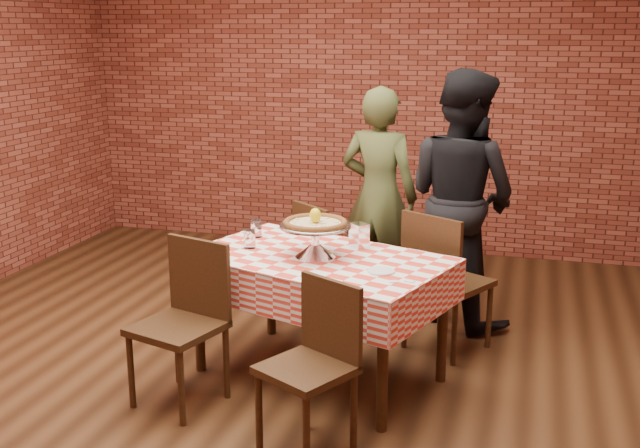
% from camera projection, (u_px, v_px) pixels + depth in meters
% --- Properties ---
extents(ground, '(6.00, 6.00, 0.00)m').
position_uv_depth(ground, '(261.00, 379.00, 4.60)').
color(ground, black).
rests_on(ground, ground).
extents(back_wall, '(5.50, 0.00, 5.50)m').
position_uv_depth(back_wall, '(370.00, 95.00, 7.03)').
color(back_wall, maroon).
rests_on(back_wall, ground).
extents(table, '(1.65, 1.29, 0.75)m').
position_uv_depth(table, '(319.00, 317.00, 4.56)').
color(table, '#3A2311').
rests_on(table, ground).
extents(tablecloth, '(1.69, 1.33, 0.25)m').
position_uv_depth(tablecloth, '(319.00, 276.00, 4.50)').
color(tablecloth, red).
rests_on(tablecloth, table).
extents(pizza_stand, '(0.43, 0.43, 0.19)m').
position_uv_depth(pizza_stand, '(315.00, 241.00, 4.44)').
color(pizza_stand, silver).
rests_on(pizza_stand, tablecloth).
extents(pizza, '(0.37, 0.37, 0.03)m').
position_uv_depth(pizza, '(315.00, 224.00, 4.42)').
color(pizza, beige).
rests_on(pizza, pizza_stand).
extents(lemon, '(0.07, 0.07, 0.09)m').
position_uv_depth(lemon, '(315.00, 216.00, 4.40)').
color(lemon, yellow).
rests_on(lemon, pizza).
extents(water_glass_left, '(0.09, 0.09, 0.11)m').
position_uv_depth(water_glass_left, '(250.00, 239.00, 4.62)').
color(water_glass_left, white).
rests_on(water_glass_left, tablecloth).
extents(water_glass_right, '(0.09, 0.09, 0.11)m').
position_uv_depth(water_glass_right, '(256.00, 228.00, 4.86)').
color(water_glass_right, white).
rests_on(water_glass_right, tablecloth).
extents(side_plate, '(0.19, 0.19, 0.01)m').
position_uv_depth(side_plate, '(381.00, 271.00, 4.17)').
color(side_plate, white).
rests_on(side_plate, tablecloth).
extents(sweetener_packet_a, '(0.06, 0.05, 0.00)m').
position_uv_depth(sweetener_packet_a, '(393.00, 282.00, 4.02)').
color(sweetener_packet_a, white).
rests_on(sweetener_packet_a, tablecloth).
extents(sweetener_packet_b, '(0.06, 0.05, 0.00)m').
position_uv_depth(sweetener_packet_b, '(409.00, 281.00, 4.02)').
color(sweetener_packet_b, white).
rests_on(sweetener_packet_b, tablecloth).
extents(condiment_caddy, '(0.13, 0.13, 0.15)m').
position_uv_depth(condiment_caddy, '(359.00, 235.00, 4.64)').
color(condiment_caddy, silver).
rests_on(condiment_caddy, tablecloth).
extents(chair_near_left, '(0.54, 0.54, 0.91)m').
position_uv_depth(chair_near_left, '(177.00, 327.00, 4.21)').
color(chair_near_left, '#3A2311').
rests_on(chair_near_left, ground).
extents(chair_near_right, '(0.53, 0.53, 0.87)m').
position_uv_depth(chair_near_right, '(306.00, 373.00, 3.70)').
color(chair_near_right, '#3A2311').
rests_on(chair_near_right, ground).
extents(chair_far_left, '(0.56, 0.56, 0.87)m').
position_uv_depth(chair_far_left, '(331.00, 262.00, 5.43)').
color(chair_far_left, '#3A2311').
rests_on(chair_far_left, ground).
extents(chair_far_right, '(0.61, 0.61, 0.93)m').
position_uv_depth(chair_far_right, '(449.00, 280.00, 4.94)').
color(chair_far_right, '#3A2311').
rests_on(chair_far_right, ground).
extents(diner_olive, '(0.66, 0.49, 1.65)m').
position_uv_depth(diner_olive, '(379.00, 196.00, 5.75)').
color(diner_olive, '#444B27').
rests_on(diner_olive, ground).
extents(diner_black, '(1.10, 1.05, 1.79)m').
position_uv_depth(diner_black, '(461.00, 198.00, 5.34)').
color(diner_black, black).
rests_on(diner_black, ground).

